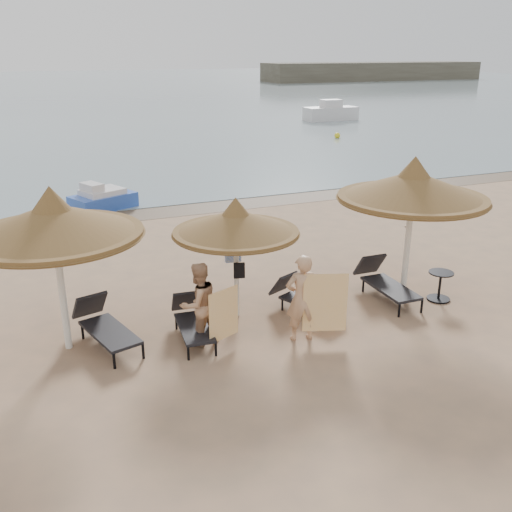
{
  "coord_description": "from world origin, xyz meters",
  "views": [
    {
      "loc": [
        -4.21,
        -8.73,
        5.08
      ],
      "look_at": [
        -0.09,
        1.2,
        1.18
      ],
      "focal_mm": 40.0,
      "sensor_mm": 36.0,
      "label": 1
    }
  ],
  "objects_px": {
    "palapa_left": "(53,222)",
    "lounger_far_right": "(384,281)",
    "pedal_boat": "(102,199)",
    "person_left": "(198,298)",
    "palapa_right": "(413,187)",
    "lounger_near_left": "(192,320)",
    "palapa_center": "(236,223)",
    "side_table": "(440,287)",
    "lounger_far_left": "(104,324)",
    "person_right": "(302,291)",
    "lounger_near_right": "(303,297)"
  },
  "relations": [
    {
      "from": "palapa_left",
      "to": "lounger_far_right",
      "type": "bearing_deg",
      "value": -2.36
    },
    {
      "from": "lounger_far_right",
      "to": "pedal_boat",
      "type": "distance_m",
      "value": 10.77
    },
    {
      "from": "person_left",
      "to": "palapa_right",
      "type": "bearing_deg",
      "value": 165.68
    },
    {
      "from": "lounger_near_left",
      "to": "person_left",
      "type": "distance_m",
      "value": 0.66
    },
    {
      "from": "palapa_left",
      "to": "palapa_center",
      "type": "relative_size",
      "value": 1.21
    },
    {
      "from": "palapa_left",
      "to": "palapa_right",
      "type": "relative_size",
      "value": 0.97
    },
    {
      "from": "palapa_center",
      "to": "side_table",
      "type": "bearing_deg",
      "value": -12.4
    },
    {
      "from": "lounger_far_left",
      "to": "lounger_near_left",
      "type": "relative_size",
      "value": 1.13
    },
    {
      "from": "lounger_far_right",
      "to": "person_right",
      "type": "xyz_separation_m",
      "value": [
        -2.54,
        -1.04,
        0.6
      ]
    },
    {
      "from": "lounger_far_left",
      "to": "lounger_far_right",
      "type": "height_order",
      "value": "lounger_far_right"
    },
    {
      "from": "palapa_center",
      "to": "pedal_boat",
      "type": "height_order",
      "value": "palapa_center"
    },
    {
      "from": "palapa_right",
      "to": "lounger_near_left",
      "type": "distance_m",
      "value": 5.21
    },
    {
      "from": "lounger_near_right",
      "to": "person_right",
      "type": "relative_size",
      "value": 0.87
    },
    {
      "from": "palapa_left",
      "to": "pedal_boat",
      "type": "bearing_deg",
      "value": 78.09
    },
    {
      "from": "lounger_near_left",
      "to": "pedal_boat",
      "type": "xyz_separation_m",
      "value": [
        -0.2,
        9.89,
        0.02
      ]
    },
    {
      "from": "palapa_right",
      "to": "lounger_near_right",
      "type": "distance_m",
      "value": 3.18
    },
    {
      "from": "person_left",
      "to": "person_right",
      "type": "xyz_separation_m",
      "value": [
        1.77,
        -0.58,
        0.06
      ]
    },
    {
      "from": "palapa_left",
      "to": "palapa_right",
      "type": "bearing_deg",
      "value": -3.61
    },
    {
      "from": "person_left",
      "to": "lounger_far_right",
      "type": "bearing_deg",
      "value": 168.21
    },
    {
      "from": "palapa_right",
      "to": "lounger_near_left",
      "type": "height_order",
      "value": "palapa_right"
    },
    {
      "from": "person_left",
      "to": "lounger_near_left",
      "type": "bearing_deg",
      "value": -98.99
    },
    {
      "from": "person_right",
      "to": "side_table",
      "type": "bearing_deg",
      "value": -163.05
    },
    {
      "from": "palapa_left",
      "to": "palapa_center",
      "type": "height_order",
      "value": "palapa_left"
    },
    {
      "from": "lounger_far_left",
      "to": "pedal_boat",
      "type": "height_order",
      "value": "pedal_boat"
    },
    {
      "from": "lounger_near_left",
      "to": "pedal_boat",
      "type": "bearing_deg",
      "value": 96.47
    },
    {
      "from": "palapa_center",
      "to": "lounger_far_right",
      "type": "relative_size",
      "value": 1.35
    },
    {
      "from": "lounger_near_left",
      "to": "person_left",
      "type": "xyz_separation_m",
      "value": [
        0.05,
        -0.32,
        0.58
      ]
    },
    {
      "from": "lounger_far_left",
      "to": "lounger_near_right",
      "type": "height_order",
      "value": "lounger_far_left"
    },
    {
      "from": "pedal_boat",
      "to": "palapa_center",
      "type": "bearing_deg",
      "value": -106.02
    },
    {
      "from": "lounger_near_right",
      "to": "side_table",
      "type": "bearing_deg",
      "value": -34.99
    },
    {
      "from": "person_right",
      "to": "lounger_near_right",
      "type": "bearing_deg",
      "value": -108.95
    },
    {
      "from": "pedal_boat",
      "to": "lounger_near_left",
      "type": "bearing_deg",
      "value": -112.63
    },
    {
      "from": "lounger_near_left",
      "to": "side_table",
      "type": "distance_m",
      "value": 5.39
    },
    {
      "from": "person_left",
      "to": "palapa_center",
      "type": "bearing_deg",
      "value": -159.71
    },
    {
      "from": "lounger_far_right",
      "to": "palapa_right",
      "type": "bearing_deg",
      "value": -22.01
    },
    {
      "from": "palapa_left",
      "to": "lounger_near_right",
      "type": "relative_size",
      "value": 1.79
    },
    {
      "from": "palapa_right",
      "to": "pedal_boat",
      "type": "height_order",
      "value": "palapa_right"
    },
    {
      "from": "lounger_near_left",
      "to": "lounger_near_right",
      "type": "relative_size",
      "value": 0.99
    },
    {
      "from": "palapa_center",
      "to": "lounger_near_left",
      "type": "distance_m",
      "value": 2.02
    },
    {
      "from": "palapa_left",
      "to": "person_right",
      "type": "distance_m",
      "value": 4.46
    },
    {
      "from": "pedal_boat",
      "to": "palapa_right",
      "type": "bearing_deg",
      "value": -87.24
    },
    {
      "from": "lounger_far_left",
      "to": "palapa_right",
      "type": "bearing_deg",
      "value": -19.27
    },
    {
      "from": "lounger_near_right",
      "to": "lounger_far_left",
      "type": "bearing_deg",
      "value": 152.99
    },
    {
      "from": "palapa_left",
      "to": "lounger_near_left",
      "type": "bearing_deg",
      "value": -10.55
    },
    {
      "from": "person_right",
      "to": "palapa_left",
      "type": "bearing_deg",
      "value": -8.33
    },
    {
      "from": "palapa_center",
      "to": "pedal_boat",
      "type": "relative_size",
      "value": 1.06
    },
    {
      "from": "palapa_left",
      "to": "side_table",
      "type": "height_order",
      "value": "palapa_left"
    },
    {
      "from": "side_table",
      "to": "person_right",
      "type": "distance_m",
      "value": 3.64
    },
    {
      "from": "palapa_left",
      "to": "person_right",
      "type": "bearing_deg",
      "value": -18.06
    },
    {
      "from": "lounger_far_right",
      "to": "lounger_far_left",
      "type": "bearing_deg",
      "value": 179.0
    }
  ]
}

